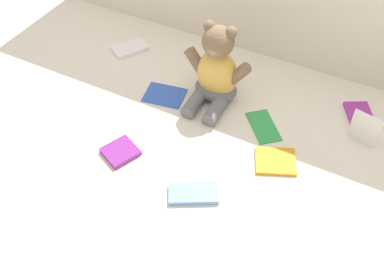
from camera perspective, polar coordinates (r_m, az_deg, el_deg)
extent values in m
plane|color=silver|center=(1.41, 2.48, -0.41)|extent=(3.20, 3.20, 0.00)
ellipsoid|color=#E5B24C|center=(1.47, 3.10, 6.60)|extent=(0.13, 0.10, 0.17)
ellipsoid|color=slate|center=(1.51, 2.94, 4.85)|extent=(0.14, 0.11, 0.06)
sphere|color=#7A6047|center=(1.39, 3.23, 10.53)|extent=(0.10, 0.10, 0.10)
ellipsoid|color=#997C5E|center=(1.37, 2.58, 9.48)|extent=(0.04, 0.03, 0.03)
sphere|color=#7A6047|center=(1.39, 2.15, 12.35)|extent=(0.04, 0.04, 0.04)
sphere|color=#7A6047|center=(1.37, 4.80, 11.60)|extent=(0.04, 0.04, 0.04)
cylinder|color=#7A6047|center=(1.47, 0.50, 8.19)|extent=(0.08, 0.04, 0.09)
cylinder|color=#7A6047|center=(1.43, 5.70, 6.57)|extent=(0.08, 0.04, 0.09)
cylinder|color=slate|center=(1.46, 0.18, 2.96)|extent=(0.05, 0.10, 0.04)
cylinder|color=slate|center=(1.44, 2.78, 2.07)|extent=(0.05, 0.10, 0.04)
cube|color=purple|center=(1.54, 19.81, 1.57)|extent=(0.12, 0.13, 0.01)
cube|color=blue|center=(1.52, -3.38, 4.10)|extent=(0.14, 0.12, 0.01)
cube|color=green|center=(1.44, 8.75, 0.25)|extent=(0.14, 0.15, 0.01)
cube|color=orange|center=(1.35, 10.19, -4.02)|extent=(0.14, 0.13, 0.01)
cube|color=white|center=(1.44, 20.41, -0.08)|extent=(0.09, 0.03, 0.11)
cube|color=#802A8A|center=(1.36, -8.76, -2.88)|extent=(0.12, 0.12, 0.02)
cube|color=white|center=(1.72, -7.62, 9.62)|extent=(0.12, 0.14, 0.02)
cube|color=#70A6DA|center=(1.26, 0.18, -8.00)|extent=(0.15, 0.12, 0.02)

